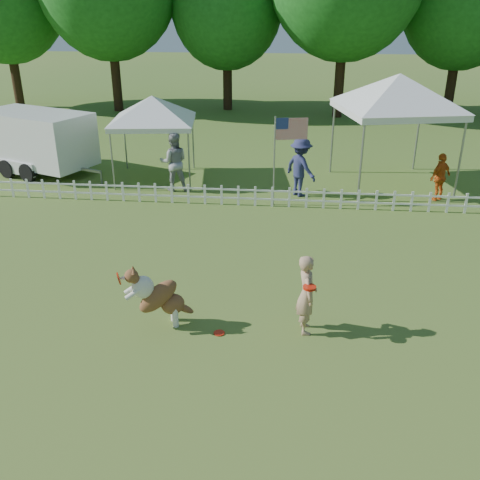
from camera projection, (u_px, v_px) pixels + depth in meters
The scene contains 15 objects.
ground at pixel (238, 343), 9.44m from camera, with size 120.00×120.00×0.00m, color #346620.
picket_fence at pixel (264, 196), 15.68m from camera, with size 22.00×0.08×0.60m, color white, non-canonical shape.
handler at pixel (307, 294), 9.50m from camera, with size 0.55×0.36×1.51m, color tan.
dog at pixel (159, 296), 9.71m from camera, with size 1.20×0.40×1.24m, color brown, non-canonical shape.
frisbee_on_turf at pixel (219, 333), 9.71m from camera, with size 0.20×0.20×0.02m, color red.
canopy_tent_left at pixel (155, 139), 17.78m from camera, with size 2.62×2.62×2.71m, color white, non-canonical shape.
canopy_tent_right at pixel (394, 132), 17.07m from camera, with size 3.34×3.34×3.46m, color white, non-canonical shape.
cargo_trailer at pixel (37, 142), 18.55m from camera, with size 4.90×2.16×2.16m, color silver, non-canonical shape.
flag_pole at pixel (274, 162), 15.38m from camera, with size 1.01×0.10×2.62m, color gray, non-canonical shape.
spectator_a at pixel (174, 162), 16.80m from camera, with size 0.90×0.70×1.85m, color #95969A.
spectator_b at pixel (301, 167), 16.34m from camera, with size 1.17×0.67×1.80m, color navy.
spectator_c at pixel (440, 177), 16.03m from camera, with size 0.85×0.35×1.45m, color #CD5818.
tree_far_left at pixel (4, 3), 28.62m from camera, with size 6.60×6.60×11.00m, color #185518, non-canonical shape.
tree_center_left at pixel (227, 15), 28.19m from camera, with size 6.00×6.00×9.80m, color #185518, non-canonical shape.
tree_right at pixel (463, 10), 26.94m from camera, with size 6.20×6.20×10.40m, color #185518, non-canonical shape.
Camera 1 is at (0.84, -7.85, 5.50)m, focal length 40.00 mm.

